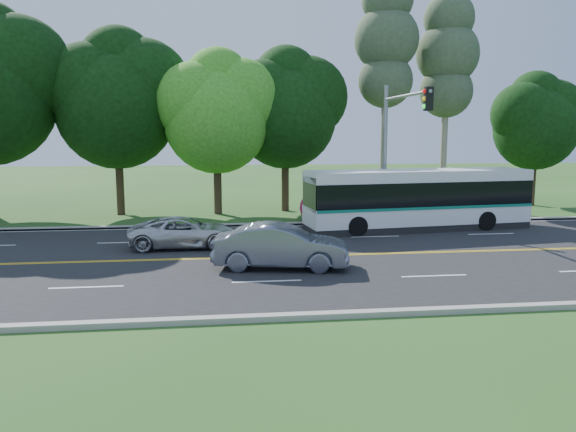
{
  "coord_description": "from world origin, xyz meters",
  "views": [
    {
      "loc": [
        -1.96,
        -20.63,
        4.68
      ],
      "look_at": [
        0.86,
        2.0,
        1.26
      ],
      "focal_mm": 35.0,
      "sensor_mm": 36.0,
      "label": 1
    }
  ],
  "objects": [
    {
      "name": "sedan",
      "position": [
        0.14,
        -1.82,
        0.78
      ],
      "size": [
        4.85,
        2.4,
        1.53
      ],
      "primitive_type": "imported",
      "rotation": [
        0.0,
        0.0,
        1.39
      ],
      "color": "slate",
      "rests_on": "road"
    },
    {
      "name": "grass_verge",
      "position": [
        0.0,
        9.0,
        0.05
      ],
      "size": [
        60.0,
        4.0,
        0.1
      ],
      "primitive_type": "cube",
      "color": "#274E1A",
      "rests_on": "ground"
    },
    {
      "name": "traffic_signal",
      "position": [
        6.49,
        5.4,
        4.67
      ],
      "size": [
        0.42,
        6.1,
        7.0
      ],
      "color": "gray",
      "rests_on": "ground"
    },
    {
      "name": "suv",
      "position": [
        -3.35,
        2.18,
        0.64
      ],
      "size": [
        4.49,
        2.11,
        1.24
      ],
      "primitive_type": "imported",
      "rotation": [
        0.0,
        0.0,
        1.56
      ],
      "color": "silver",
      "rests_on": "road"
    },
    {
      "name": "tree_row",
      "position": [
        -5.15,
        12.13,
        6.73
      ],
      "size": [
        44.7,
        9.1,
        13.84
      ],
      "color": "black",
      "rests_on": "ground"
    },
    {
      "name": "road",
      "position": [
        0.0,
        0.0,
        0.01
      ],
      "size": [
        60.0,
        14.0,
        0.02
      ],
      "primitive_type": "cube",
      "color": "black",
      "rests_on": "ground"
    },
    {
      "name": "curb_south",
      "position": [
        0.0,
        -7.15,
        0.07
      ],
      "size": [
        60.0,
        0.3,
        0.15
      ],
      "primitive_type": "cube",
      "color": "#9D998E",
      "rests_on": "ground"
    },
    {
      "name": "bougainvillea_hedge",
      "position": [
        7.18,
        8.15,
        0.72
      ],
      "size": [
        9.5,
        2.25,
        1.5
      ],
      "color": "#9E0D49",
      "rests_on": "ground"
    },
    {
      "name": "ground",
      "position": [
        0.0,
        0.0,
        0.0
      ],
      "size": [
        120.0,
        120.0,
        0.0
      ],
      "primitive_type": "plane",
      "color": "#274E1A",
      "rests_on": "ground"
    },
    {
      "name": "transit_bus",
      "position": [
        7.56,
        5.2,
        1.44
      ],
      "size": [
        11.14,
        3.67,
        2.86
      ],
      "rotation": [
        0.0,
        0.0,
        0.12
      ],
      "color": "white",
      "rests_on": "road"
    },
    {
      "name": "lane_markings",
      "position": [
        -0.09,
        0.0,
        0.02
      ],
      "size": [
        57.6,
        13.82,
        0.0
      ],
      "color": "gold",
      "rests_on": "road"
    },
    {
      "name": "curb_north",
      "position": [
        0.0,
        7.15,
        0.07
      ],
      "size": [
        60.0,
        0.3,
        0.15
      ],
      "primitive_type": "cube",
      "color": "#9D998E",
      "rests_on": "ground"
    }
  ]
}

